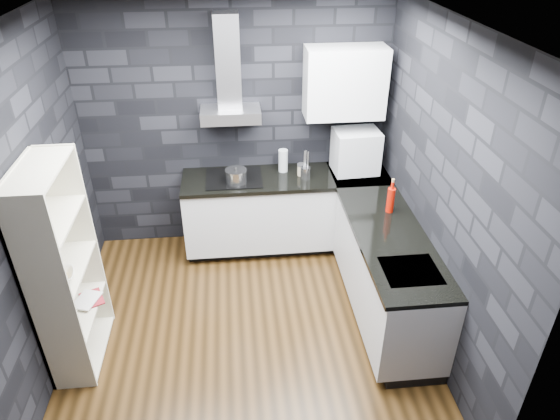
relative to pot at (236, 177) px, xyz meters
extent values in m
plane|color=#3C2610|center=(0.03, -1.20, -0.98)|extent=(3.20, 3.20, 0.00)
plane|color=silver|center=(0.03, -1.20, 1.72)|extent=(3.20, 3.20, 0.00)
cube|color=black|center=(0.03, 0.43, 0.37)|extent=(3.20, 0.05, 2.70)
cube|color=black|center=(0.03, -2.82, 0.37)|extent=(3.20, 0.05, 2.70)
cube|color=black|center=(-1.60, -1.20, 0.37)|extent=(0.05, 3.20, 2.70)
cube|color=black|center=(1.65, -1.20, 0.37)|extent=(0.05, 3.20, 2.70)
cube|color=black|center=(0.53, 0.14, -0.93)|extent=(2.18, 0.50, 0.10)
cube|color=black|center=(1.37, -1.10, -0.93)|extent=(0.50, 1.78, 0.10)
cube|color=silver|center=(0.53, 0.10, -0.50)|extent=(2.20, 0.60, 0.76)
cube|color=silver|center=(1.33, -1.10, -0.50)|extent=(0.60, 1.80, 0.76)
cube|color=black|center=(0.53, 0.09, -0.10)|extent=(2.20, 0.62, 0.04)
cube|color=black|center=(1.32, -1.10, -0.10)|extent=(0.62, 1.80, 0.04)
cube|color=black|center=(1.33, 0.10, -0.10)|extent=(0.62, 0.62, 0.04)
cube|color=#B6B5BB|center=(-0.02, 0.23, 0.58)|extent=(0.60, 0.34, 0.12)
cube|color=#B6B5BB|center=(-0.02, 0.30, 1.09)|extent=(0.24, 0.20, 0.90)
cube|color=silver|center=(1.13, 0.23, 0.87)|extent=(0.80, 0.35, 0.70)
cube|color=black|center=(-0.02, 0.10, -0.07)|extent=(0.58, 0.50, 0.01)
cube|color=#B6B5BB|center=(1.33, -1.60, -0.08)|extent=(0.44, 0.40, 0.01)
cylinder|color=#BABBC0|center=(0.00, 0.00, 0.00)|extent=(0.23, 0.23, 0.13)
cylinder|color=#B6BEC3|center=(0.51, 0.23, 0.05)|extent=(0.12, 0.12, 0.25)
cylinder|color=tan|center=(0.70, 0.11, -0.02)|extent=(0.12, 0.12, 0.11)
cylinder|color=#BABBC0|center=(0.72, 0.03, -0.01)|extent=(0.13, 0.13, 0.13)
cube|color=silver|center=(1.28, 0.16, 0.15)|extent=(0.49, 0.39, 0.47)
cylinder|color=#A00F03|center=(1.41, -0.71, 0.05)|extent=(0.09, 0.09, 0.24)
cube|color=beige|center=(-1.39, -1.32, -0.08)|extent=(0.46, 0.84, 1.80)
imported|color=silver|center=(-1.39, -1.44, -0.04)|extent=(0.28, 0.28, 0.06)
imported|color=maroon|center=(-1.37, -1.21, -0.40)|extent=(0.17, 0.09, 0.24)
imported|color=#B2B2B2|center=(-1.41, -1.18, -0.38)|extent=(0.17, 0.08, 0.24)
camera|label=1|loc=(-0.02, -4.58, 2.37)|focal=32.00mm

